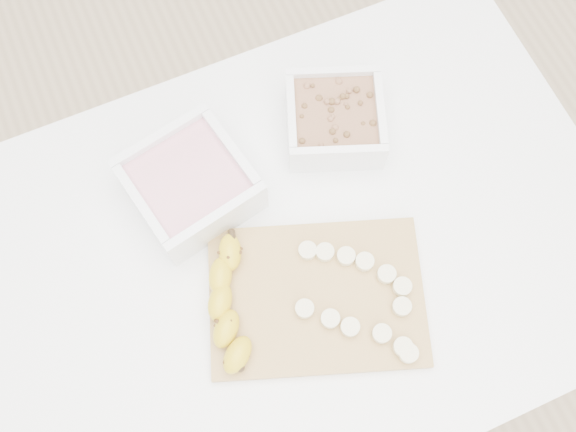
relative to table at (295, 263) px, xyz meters
name	(u,v)px	position (x,y,z in m)	size (l,w,h in m)	color
ground	(293,329)	(0.00, 0.00, -0.65)	(3.50, 3.50, 0.00)	#C6AD89
table	(295,263)	(0.00, 0.00, 0.00)	(1.00, 0.70, 0.75)	white
bowl_yogurt	(190,184)	(-0.11, 0.14, 0.14)	(0.20, 0.20, 0.08)	white
bowl_granola	(335,119)	(0.14, 0.16, 0.13)	(0.19, 0.19, 0.07)	white
cutting_board	(317,297)	(0.00, -0.09, 0.10)	(0.31, 0.22, 0.01)	tan
banana	(229,306)	(-0.13, -0.05, 0.13)	(0.05, 0.20, 0.03)	gold
banana_slices	(362,297)	(0.05, -0.12, 0.12)	(0.17, 0.22, 0.02)	beige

